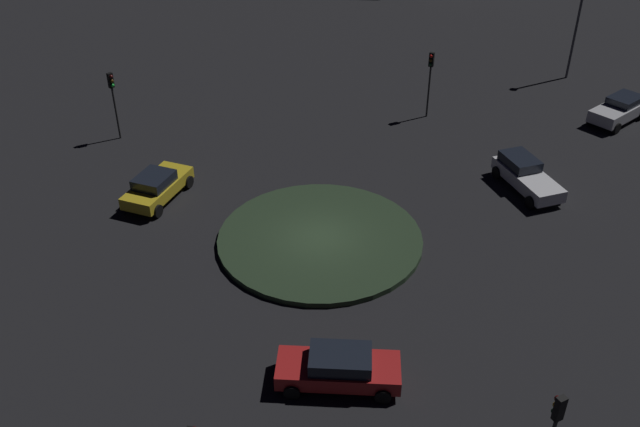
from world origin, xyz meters
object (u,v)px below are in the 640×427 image
(car_silver, at_px, (619,109))
(car_white, at_px, (526,175))
(traffic_light_northwest, at_px, (430,72))
(traffic_light_east, at_px, (554,424))
(streetlamp_north, at_px, (581,6))
(car_red, at_px, (339,368))
(traffic_light_west, at_px, (113,93))
(car_yellow, at_px, (157,186))

(car_silver, height_order, car_white, car_silver)
(traffic_light_northwest, distance_m, traffic_light_east, 27.42)
(traffic_light_northwest, bearing_deg, car_white, 51.08)
(car_silver, relative_size, streetlamp_north, 0.57)
(car_red, relative_size, traffic_light_west, 1.14)
(car_yellow, xyz_separation_m, traffic_light_northwest, (-1.82, 18.37, 2.28))
(traffic_light_northwest, relative_size, traffic_light_east, 1.07)
(car_white, xyz_separation_m, traffic_light_east, (14.49, -12.11, 2.08))
(car_yellow, distance_m, traffic_light_east, 23.37)
(car_silver, height_order, traffic_light_northwest, traffic_light_northwest)
(car_white, bearing_deg, traffic_light_northwest, -174.36)
(car_silver, bearing_deg, traffic_light_east, 25.16)
(traffic_light_east, bearing_deg, car_yellow, 14.37)
(traffic_light_northwest, height_order, streetlamp_north, streetlamp_north)
(car_yellow, height_order, streetlamp_north, streetlamp_north)
(traffic_light_west, height_order, traffic_light_northwest, traffic_light_northwest)
(car_white, bearing_deg, car_yellow, -105.82)
(car_yellow, bearing_deg, car_silver, -49.98)
(car_white, xyz_separation_m, traffic_light_west, (-15.98, -17.93, 2.20))
(car_white, height_order, streetlamp_north, streetlamp_north)
(car_red, bearing_deg, car_white, -122.87)
(car_yellow, bearing_deg, car_white, -65.52)
(car_silver, height_order, car_red, car_silver)
(car_white, height_order, traffic_light_west, traffic_light_west)
(car_silver, distance_m, traffic_light_northwest, 12.36)
(traffic_light_west, bearing_deg, car_white, 27.51)
(car_white, bearing_deg, traffic_light_east, -31.49)
(car_white, relative_size, traffic_light_east, 1.18)
(car_yellow, bearing_deg, traffic_light_northwest, -35.65)
(traffic_light_east, bearing_deg, car_white, -39.91)
(streetlamp_north, bearing_deg, car_yellow, -85.32)
(car_silver, bearing_deg, car_yellow, -21.75)
(car_silver, relative_size, traffic_light_northwest, 1.06)
(car_red, bearing_deg, traffic_light_northwest, -101.62)
(traffic_light_east, bearing_deg, traffic_light_west, 10.79)
(car_silver, bearing_deg, traffic_light_northwest, -43.83)
(car_yellow, height_order, traffic_light_west, traffic_light_west)
(car_silver, relative_size, car_yellow, 1.03)
(car_white, relative_size, traffic_light_northwest, 1.10)
(car_silver, height_order, traffic_light_west, traffic_light_west)
(car_white, xyz_separation_m, traffic_light_northwest, (-9.87, 0.47, 2.26))
(car_red, bearing_deg, car_yellow, -51.01)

